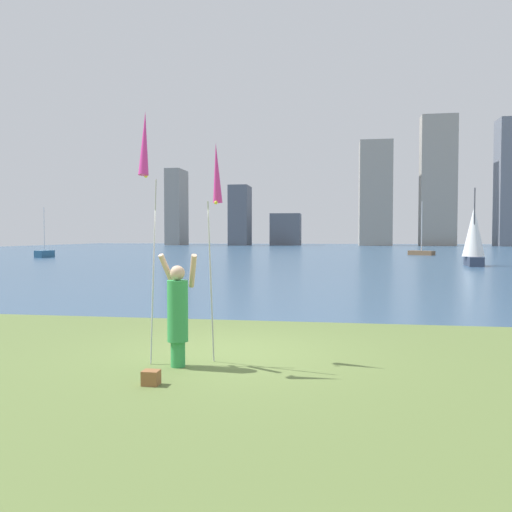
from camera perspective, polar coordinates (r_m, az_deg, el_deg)
name	(u,v)px	position (r m, az deg, el deg)	size (l,w,h in m)	color
ground	(321,254)	(60.11, 7.13, 0.21)	(120.00, 138.00, 0.12)	#5B7038
person	(178,311)	(8.44, -8.51, -5.98)	(0.66, 0.49, 1.80)	green
kite_flag_left	(145,152)	(8.51, -12.00, 11.07)	(0.16, 0.66, 4.04)	#B2B2B7
kite_flag_right	(216,179)	(8.89, -4.33, 8.36)	(0.16, 0.78, 3.64)	#B2B2B7
bag	(151,378)	(7.64, -11.37, -12.87)	(0.23, 0.20, 0.20)	brown
sailboat_0	(421,252)	(57.78, 17.58, 0.40)	(2.74, 2.30, 5.69)	brown
sailboat_2	(45,254)	(53.20, -22.05, 0.24)	(1.14, 1.96, 4.76)	#2D6084
sailboat_4	(474,237)	(38.80, 22.63, 1.89)	(1.58, 2.99, 5.33)	#333D51
skyline_tower_0	(177,208)	(114.02, -8.64, 5.24)	(3.26, 6.89, 16.09)	gray
skyline_tower_1	(240,216)	(109.71, -1.75, 4.42)	(3.95, 6.51, 12.39)	#565B66
skyline_tower_2	(286,229)	(109.96, 3.26, 2.91)	(6.24, 4.83, 6.61)	#565B66
skyline_tower_3	(375,194)	(110.32, 12.85, 6.61)	(6.44, 7.07, 21.06)	gray
skyline_tower_4	(438,181)	(110.58, 19.21, 7.74)	(6.84, 3.57, 25.71)	gray
skyline_tower_5	(509,183)	(112.39, 25.83, 7.20)	(4.41, 5.01, 24.37)	slate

